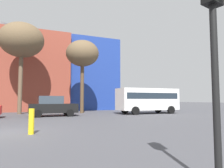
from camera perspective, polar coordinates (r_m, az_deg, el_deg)
The scene contains 6 objects.
parked_car_2 at distance 20.03m, azimuth -15.89°, elevation -5.84°, with size 4.27×2.09×1.85m.
white_bus at distance 23.28m, azimuth 9.68°, elevation -3.98°, with size 6.80×2.62×2.72m.
traffic_light_near_right at distance 4.25m, azimuth 26.09°, elevation 16.59°, with size 0.40×0.39×4.08m.
bare_tree_0 at distance 25.09m, azimuth -23.40°, elevation 10.79°, with size 4.68×4.68×9.84m.
bare_tree_1 at distance 24.89m, azimuth -8.06°, elevation 8.07°, with size 3.81×3.81×8.44m.
bollard_yellow_0 at distance 9.98m, azimuth -21.13°, elevation -9.49°, with size 0.24×0.24×1.12m, color yellow.
Camera 1 is at (1.14, -10.81, 1.51)m, focal length 33.53 mm.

